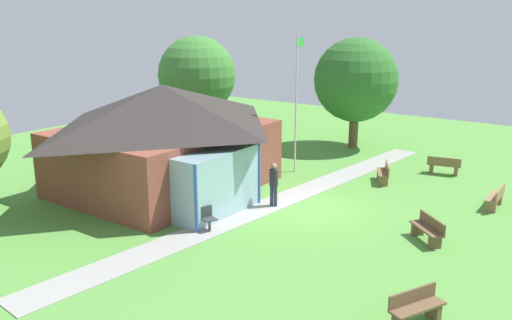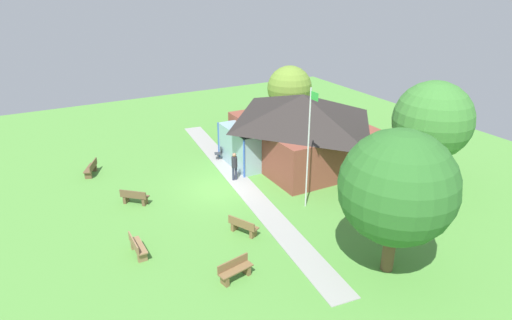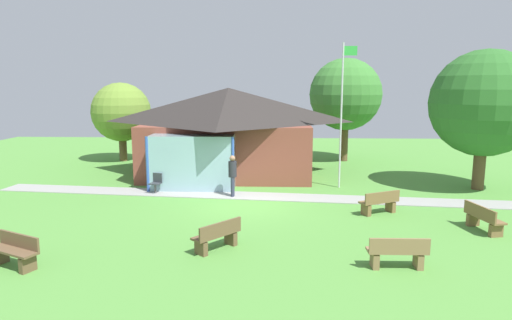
% 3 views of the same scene
% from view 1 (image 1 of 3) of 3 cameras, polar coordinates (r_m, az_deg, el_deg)
% --- Properties ---
extents(ground_plane, '(44.00, 44.00, 0.00)m').
position_cam_1_polar(ground_plane, '(20.91, 5.67, -5.08)').
color(ground_plane, '#54933D').
extents(pavilion, '(9.20, 8.34, 4.45)m').
position_cam_1_polar(pavilion, '(22.87, -9.58, 2.58)').
color(pavilion, brown).
rests_on(pavilion, ground_plane).
extents(footpath, '(22.07, 3.59, 0.03)m').
position_cam_1_polar(footpath, '(21.56, 2.59, -4.36)').
color(footpath, '#999993').
rests_on(footpath, ground_plane).
extents(flagpole, '(0.64, 0.08, 6.40)m').
position_cam_1_polar(flagpole, '(24.97, 4.33, 6.53)').
color(flagpole, silver).
rests_on(flagpole, ground_plane).
extents(bench_front_left, '(1.54, 1.04, 0.84)m').
position_cam_1_polar(bench_front_left, '(13.84, 16.67, -14.88)').
color(bench_front_left, brown).
rests_on(bench_front_left, ground_plane).
extents(bench_mid_right, '(1.54, 1.06, 0.84)m').
position_cam_1_polar(bench_mid_right, '(24.53, 13.46, -1.41)').
color(bench_mid_right, brown).
rests_on(bench_mid_right, ground_plane).
extents(bench_lawn_far_right, '(0.73, 1.56, 0.84)m').
position_cam_1_polar(bench_lawn_far_right, '(26.56, 19.38, -0.60)').
color(bench_lawn_far_right, brown).
rests_on(bench_lawn_far_right, ground_plane).
extents(bench_front_center, '(1.33, 1.41, 0.84)m').
position_cam_1_polar(bench_front_center, '(18.54, 17.82, -7.12)').
color(bench_front_center, brown).
rests_on(bench_front_center, ground_plane).
extents(bench_front_right, '(1.50, 0.46, 0.84)m').
position_cam_1_polar(bench_front_right, '(22.62, 24.16, -3.73)').
color(bench_front_right, olive).
rests_on(bench_front_right, ground_plane).
extents(patio_chair_porch_left, '(0.56, 0.56, 0.86)m').
position_cam_1_polar(patio_chair_porch_left, '(18.60, -5.09, -6.30)').
color(patio_chair_porch_left, '#33383D').
rests_on(patio_chair_porch_left, ground_plane).
extents(visitor_on_path, '(0.34, 0.34, 1.74)m').
position_cam_1_polar(visitor_on_path, '(20.65, 1.90, -2.29)').
color(visitor_on_path, '#2D3347').
rests_on(visitor_on_path, ground_plane).
extents(tree_behind_pavilion_right, '(4.31, 4.31, 6.19)m').
position_cam_1_polar(tree_behind_pavilion_right, '(30.22, -6.30, 8.93)').
color(tree_behind_pavilion_right, brown).
rests_on(tree_behind_pavilion_right, ground_plane).
extents(tree_east_hedge, '(4.61, 4.61, 6.12)m').
position_cam_1_polar(tree_east_hedge, '(30.22, 10.59, 8.36)').
color(tree_east_hedge, brown).
rests_on(tree_east_hedge, ground_plane).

